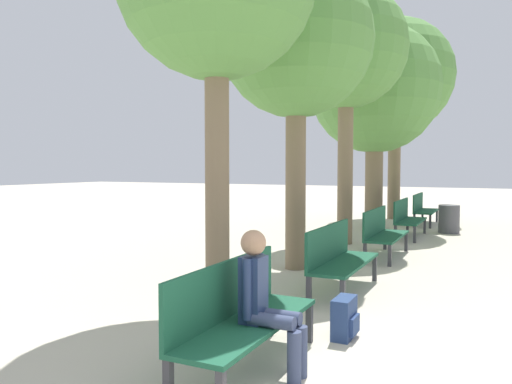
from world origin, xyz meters
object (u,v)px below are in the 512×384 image
Objects in this scene: tree_row_3 at (375,90)px; person_seated at (265,298)px; bench_row_1 at (338,255)px; bench_row_0 at (239,310)px; bench_row_4 at (422,207)px; backpack at (345,318)px; tree_row_4 at (395,77)px; tree_row_1 at (296,43)px; tree_row_2 at (346,50)px; bench_row_2 at (382,230)px; bench_row_3 at (406,216)px; trash_bin at (449,219)px.

person_seated is at bearing -82.50° from tree_row_3.
bench_row_0 is at bearing -90.00° from bench_row_1.
backpack is at bearing -86.73° from bench_row_4.
tree_row_4 reaches higher than bench_row_4.
bench_row_4 is 0.36× the size of tree_row_1.
bench_row_4 is at bearing 91.19° from person_seated.
tree_row_1 is 5.99m from tree_row_3.
bench_row_4 is 0.33× the size of tree_row_3.
tree_row_2 is at bearing -90.00° from tree_row_3.
tree_row_4 is 13.79m from person_seated.
person_seated is (1.33, -7.19, -3.67)m from tree_row_2.
bench_row_2 is (0.00, 2.95, 0.00)m from bench_row_1.
bench_row_3 is 1.00× the size of bench_row_4.
bench_row_0 is 1.00× the size of bench_row_1.
backpack is (1.70, -2.98, -3.59)m from tree_row_1.
tree_row_1 reaches higher than bench_row_3.
person_seated is at bearing -85.25° from bench_row_1.
bench_row_0 is 1.00× the size of bench_row_3.
backpack is at bearing -91.72° from trash_bin.
tree_row_2 is 8.18m from person_seated.
bench_row_3 is at bearing 76.98° from tree_row_1.
person_seated is (0.24, 0.00, 0.13)m from bench_row_0.
tree_row_4 is at bearing 94.74° from bench_row_0.
bench_row_2 is 0.32× the size of tree_row_2.
bench_row_4 is 0.28× the size of tree_row_4.
bench_row_3 is 0.28× the size of tree_row_4.
bench_row_2 is 4.79m from backpack.
bench_row_3 is 8.84m from person_seated.
tree_row_4 is at bearing 90.00° from tree_row_1.
tree_row_1 is 12.45× the size of backpack.
tree_row_2 is at bearing 98.60° from bench_row_0.
bench_row_3 is at bearing 90.00° from bench_row_0.
bench_row_2 is 2.53× the size of trash_bin.
tree_row_2 is (-1.09, -4.59, 3.80)m from bench_row_4.
trash_bin is (0.88, 10.12, -0.15)m from bench_row_0.
bench_row_1 is 7.22m from trash_bin.
tree_row_2 is 5.95m from tree_row_4.
bench_row_2 is at bearing 92.38° from person_seated.
tree_row_3 is 4.68× the size of person_seated.
bench_row_1 is 0.32× the size of tree_row_2.
tree_row_2 is at bearing 90.00° from tree_row_1.
trash_bin is (0.88, -1.67, -0.15)m from bench_row_4.
bench_row_3 is 0.36× the size of tree_row_1.
backpack is at bearing -71.32° from bench_row_1.
bench_row_0 is 4.49× the size of backpack.
person_seated is at bearing -107.51° from backpack.
backpack is (0.61, -10.63, -0.31)m from bench_row_4.
tree_row_1 is at bearing -90.00° from tree_row_4.
tree_row_3 is (-0.00, 5.99, 0.05)m from tree_row_1.
bench_row_4 is 8.40m from tree_row_1.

